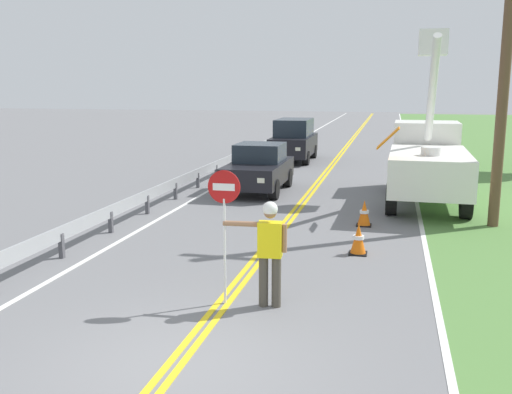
{
  "coord_description": "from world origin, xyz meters",
  "views": [
    {
      "loc": [
        2.72,
        -6.75,
        3.7
      ],
      "look_at": [
        -0.25,
        5.88,
        1.2
      ],
      "focal_mm": 40.47,
      "sensor_mm": 36.0,
      "label": 1
    }
  ],
  "objects": [
    {
      "name": "ground_plane",
      "position": [
        0.0,
        0.0,
        0.0
      ],
      "size": [
        160.0,
        160.0,
        0.0
      ],
      "primitive_type": "plane",
      "color": "slate"
    },
    {
      "name": "centerline_yellow_left",
      "position": [
        -0.09,
        20.0,
        0.01
      ],
      "size": [
        0.11,
        110.0,
        0.01
      ],
      "primitive_type": "cube",
      "color": "yellow",
      "rests_on": "ground"
    },
    {
      "name": "centerline_yellow_right",
      "position": [
        0.09,
        20.0,
        0.01
      ],
      "size": [
        0.11,
        110.0,
        0.01
      ],
      "primitive_type": "cube",
      "color": "yellow",
      "rests_on": "ground"
    },
    {
      "name": "edge_line_right",
      "position": [
        3.6,
        20.0,
        0.01
      ],
      "size": [
        0.12,
        110.0,
        0.01
      ],
      "primitive_type": "cube",
      "color": "silver",
      "rests_on": "ground"
    },
    {
      "name": "edge_line_left",
      "position": [
        -3.6,
        20.0,
        0.01
      ],
      "size": [
        0.12,
        110.0,
        0.01
      ],
      "primitive_type": "cube",
      "color": "silver",
      "rests_on": "ground"
    },
    {
      "name": "flagger_worker",
      "position": [
        0.8,
        2.38,
        1.05
      ],
      "size": [
        1.09,
        0.27,
        1.83
      ],
      "color": "#474238",
      "rests_on": "ground"
    },
    {
      "name": "stop_sign_paddle",
      "position": [
        0.04,
        2.33,
        1.71
      ],
      "size": [
        0.56,
        0.04,
        2.33
      ],
      "color": "silver",
      "rests_on": "ground"
    },
    {
      "name": "utility_bucket_truck",
      "position": [
        3.88,
        12.72,
        1.41
      ],
      "size": [
        2.79,
        6.85,
        5.48
      ],
      "color": "white",
      "rests_on": "ground"
    },
    {
      "name": "oncoming_sedan_nearest",
      "position": [
        -1.83,
        12.99,
        0.83
      ],
      "size": [
        1.92,
        4.11,
        1.7
      ],
      "color": "black",
      "rests_on": "ground"
    },
    {
      "name": "oncoming_suv_second",
      "position": [
        -2.04,
        21.77,
        1.06
      ],
      "size": [
        1.95,
        4.62,
        2.1
      ],
      "color": "black",
      "rests_on": "ground"
    },
    {
      "name": "utility_pole_near",
      "position": [
        5.47,
        9.4,
        4.44
      ],
      "size": [
        1.8,
        0.28,
        8.51
      ],
      "color": "brown",
      "rests_on": "ground"
    },
    {
      "name": "traffic_cone_lead",
      "position": [
        2.09,
        5.89,
        0.34
      ],
      "size": [
        0.4,
        0.4,
        0.7
      ],
      "color": "orange",
      "rests_on": "ground"
    },
    {
      "name": "traffic_cone_mid",
      "position": [
        2.09,
        8.63,
        0.34
      ],
      "size": [
        0.4,
        0.4,
        0.7
      ],
      "color": "orange",
      "rests_on": "ground"
    },
    {
      "name": "guardrail_left_shoulder",
      "position": [
        -4.2,
        14.38,
        0.52
      ],
      "size": [
        0.1,
        32.0,
        0.71
      ],
      "color": "#9EA0A3",
      "rests_on": "ground"
    }
  ]
}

